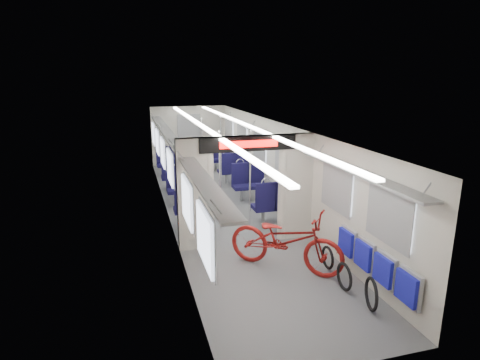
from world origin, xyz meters
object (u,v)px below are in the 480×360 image
Objects in this scene: bike_hoop_a at (371,295)px; stanchion_far_left at (203,158)px; seat_bay_far_right at (226,161)px; stanchion_near_left at (220,181)px; bicycle at (286,240)px; seat_bay_near_left at (188,194)px; stanchion_far_right at (221,154)px; flip_bench at (374,262)px; seat_bay_far_left at (173,165)px; bike_hoop_c at (328,259)px; bike_hoop_b at (344,278)px; seat_bay_near_right at (260,189)px; stanchion_near_right at (250,180)px.

bike_hoop_a is 0.23× the size of stanchion_far_left.
stanchion_near_left is at bearing -105.32° from seat_bay_far_right.
bicycle is 0.95× the size of seat_bay_far_right.
bicycle is 1.05× the size of seat_bay_near_left.
stanchion_far_right is (0.04, 5.38, 0.58)m from bicycle.
flip_bench is 5.25m from seat_bay_near_left.
seat_bay_far_right is 1.00× the size of stanchion_far_left.
bicycle is at bearing -79.43° from seat_bay_far_left.
bike_hoop_c is at bearing -63.64° from bicycle.
bicycle is 0.94× the size of stanchion_far_left.
seat_bay_far_left is at bearing 104.01° from bike_hoop_b.
bike_hoop_a is 0.23× the size of seat_bay_far_left.
bike_hoop_c is 3.51m from seat_bay_near_right.
seat_bay_near_left is at bearing 134.11° from stanchion_near_right.
seat_bay_near_left is 0.89× the size of seat_bay_near_right.
stanchion_near_right is (-0.62, -4.83, 0.58)m from seat_bay_far_right.
bike_hoop_b is at bearing -84.34° from stanchion_far_right.
seat_bay_near_left is (-1.93, 4.46, 0.33)m from bike_hoop_b.
seat_bay_far_right is 1.00× the size of stanchion_near_left.
seat_bay_near_right is at bearing -6.39° from seat_bay_near_left.
stanchion_far_left reaches higher than bike_hoop_b.
seat_bay_far_right reaches higher than bike_hoop_b.
seat_bay_far_right is (1.87, 0.25, 0.01)m from seat_bay_far_left.
stanchion_near_right reaches higher than bike_hoop_c.
stanchion_far_left reaches higher than seat_bay_near_right.
bike_hoop_b is at bearing -77.90° from stanchion_far_left.
bike_hoop_a is 0.23× the size of seat_bay_far_right.
stanchion_far_left is 0.77m from stanchion_far_right.
stanchion_far_left reaches higher than seat_bay_near_left.
bicycle is 0.93× the size of seat_bay_near_right.
stanchion_far_right is at bearing 55.43° from seat_bay_near_left.
flip_bench is 4.03× the size of bike_hoop_a.
stanchion_far_right reaches higher than bike_hoop_a.
bike_hoop_c is at bearing -88.75° from seat_bay_far_right.
bicycle is at bearing -90.40° from stanchion_far_right.
bicycle is at bearing -70.09° from seat_bay_near_left.
stanchion_near_left is 1.00× the size of stanchion_near_right.
stanchion_far_right is at bearing 89.14° from stanchion_near_right.
bike_hoop_c is 0.19× the size of seat_bay_far_right.
bicycle is 2.43m from stanchion_near_left.
seat_bay_near_right reaches higher than seat_bay_far_left.
seat_bay_near_left is 2.37m from stanchion_far_right.
seat_bay_near_right is 1.02× the size of seat_bay_far_right.
seat_bay_far_right reaches higher than seat_bay_far_left.
stanchion_far_left is at bearing 104.83° from bike_hoop_c.
bike_hoop_a is at bearing -78.22° from stanchion_far_left.
bike_hoop_c is at bearing 104.19° from flip_bench.
flip_bench is 3.93m from stanchion_near_left.
seat_bay_far_right is (0.00, 3.74, -0.01)m from seat_bay_near_right.
stanchion_near_right is at bearing -90.86° from stanchion_far_right.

